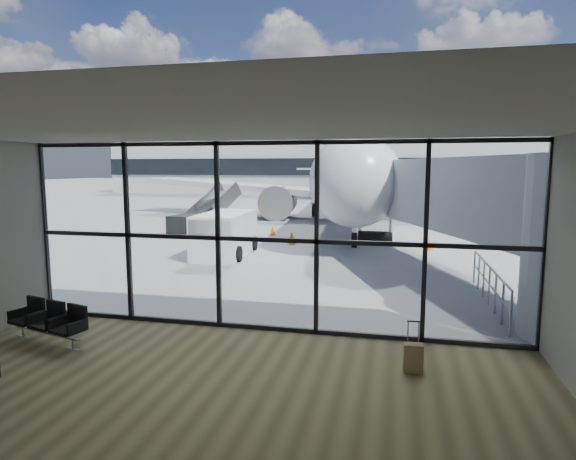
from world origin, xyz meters
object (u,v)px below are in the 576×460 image
at_px(mobile_stairs, 211,221).
at_px(suitcase, 413,358).
at_px(seating_row, 51,320).
at_px(belt_loader, 192,222).
at_px(airliner, 355,176).
at_px(service_van, 225,234).

bearing_deg(mobile_stairs, suitcase, -35.95).
bearing_deg(suitcase, mobile_stairs, 117.26).
height_order(suitcase, mobile_stairs, mobile_stairs).
bearing_deg(seating_row, belt_loader, 118.68).
xyz_separation_m(suitcase, belt_loader, (-12.33, 17.65, 0.36)).
xyz_separation_m(airliner, belt_loader, (-8.59, -12.36, -2.57)).
distance_m(suitcase, belt_loader, 21.54).
bearing_deg(seating_row, service_van, 104.04).
distance_m(service_van, mobile_stairs, 8.78).
height_order(suitcase, airliner, airliner).
bearing_deg(suitcase, service_van, 121.17).
relative_size(belt_loader, mobile_stairs, 1.17).
distance_m(suitcase, mobile_stairs, 22.04).
height_order(seating_row, belt_loader, belt_loader).
relative_size(suitcase, service_van, 0.22).
distance_m(service_van, belt_loader, 8.20).
bearing_deg(seating_row, airliner, 96.73).
relative_size(service_van, belt_loader, 1.03).
xyz_separation_m(seating_row, belt_loader, (-4.46, 17.73, 0.15)).
xyz_separation_m(suitcase, service_van, (-7.77, 10.85, 0.68)).
relative_size(suitcase, mobile_stairs, 0.27).
height_order(service_van, mobile_stairs, mobile_stairs).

